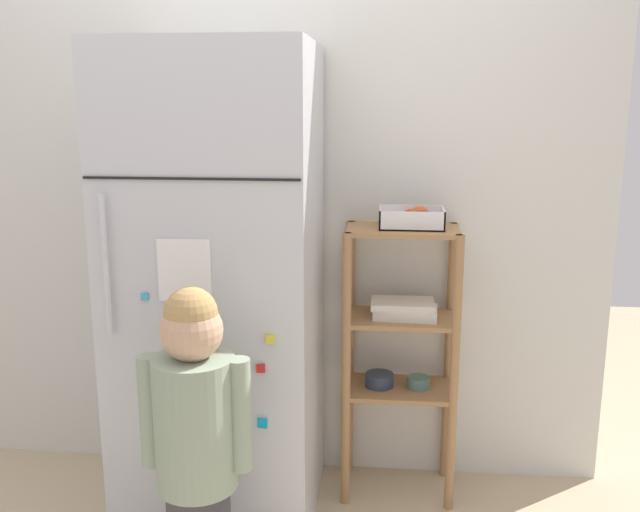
# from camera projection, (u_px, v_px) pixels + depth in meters

# --- Properties ---
(ground_plane) EXTENTS (6.00, 6.00, 0.00)m
(ground_plane) POSITION_uv_depth(u_px,v_px,m) (259.00, 510.00, 2.82)
(ground_plane) COLOR tan
(kitchen_wall_back) EXTENTS (2.78, 0.03, 2.29)m
(kitchen_wall_back) POSITION_uv_depth(u_px,v_px,m) (271.00, 209.00, 2.94)
(kitchen_wall_back) COLOR silver
(kitchen_wall_back) RESTS_ON ground
(refrigerator) EXTENTS (0.71, 0.71, 1.79)m
(refrigerator) POSITION_uv_depth(u_px,v_px,m) (220.00, 290.00, 2.65)
(refrigerator) COLOR silver
(refrigerator) RESTS_ON ground
(child_standing) EXTENTS (0.34, 0.25, 1.07)m
(child_standing) POSITION_uv_depth(u_px,v_px,m) (195.00, 421.00, 2.14)
(child_standing) COLOR #3F3C41
(child_standing) RESTS_ON ground
(pantry_shelf_unit) EXTENTS (0.45, 0.29, 1.11)m
(pantry_shelf_unit) POSITION_uv_depth(u_px,v_px,m) (400.00, 336.00, 2.82)
(pantry_shelf_unit) COLOR #9E7247
(pantry_shelf_unit) RESTS_ON ground
(fruit_bin) EXTENTS (0.25, 0.18, 0.08)m
(fruit_bin) POSITION_uv_depth(u_px,v_px,m) (415.00, 219.00, 2.73)
(fruit_bin) COLOR white
(fruit_bin) RESTS_ON pantry_shelf_unit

